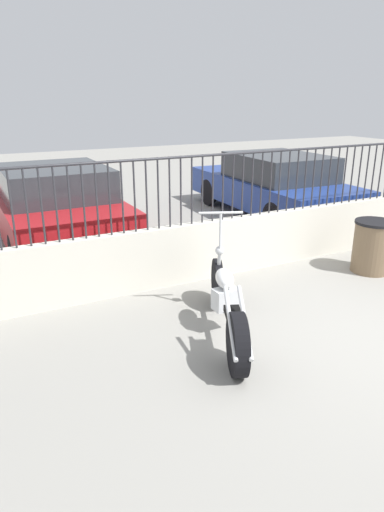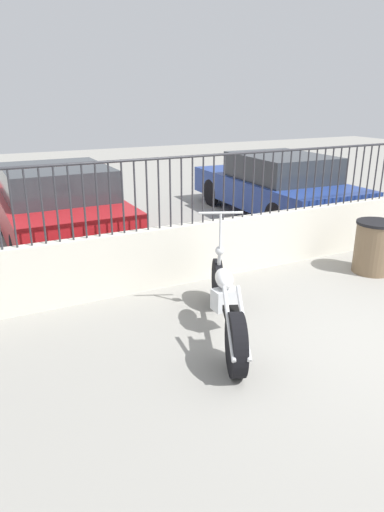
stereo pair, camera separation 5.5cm
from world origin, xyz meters
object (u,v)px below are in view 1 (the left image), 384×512
at_px(car_blue, 273,185).
at_px(trash_bin, 372,246).
at_px(car_red, 55,207).
at_px(motorcycle_white, 228,308).

bearing_deg(car_blue, trash_bin, 169.61).
bearing_deg(car_red, car_blue, -89.41).
relative_size(motorcycle_white, car_blue, 0.45).
distance_m(car_red, car_blue, 4.78).
height_order(motorcycle_white, car_red, car_red).
height_order(motorcycle_white, trash_bin, motorcycle_white).
relative_size(trash_bin, car_red, 0.20).
xyz_separation_m(car_red, car_blue, (4.78, 0.05, -0.03)).
bearing_deg(trash_bin, car_blue, 77.14).
bearing_deg(motorcycle_white, trash_bin, -52.83).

